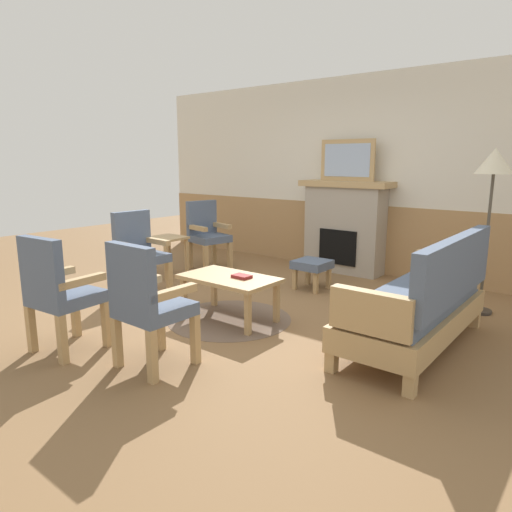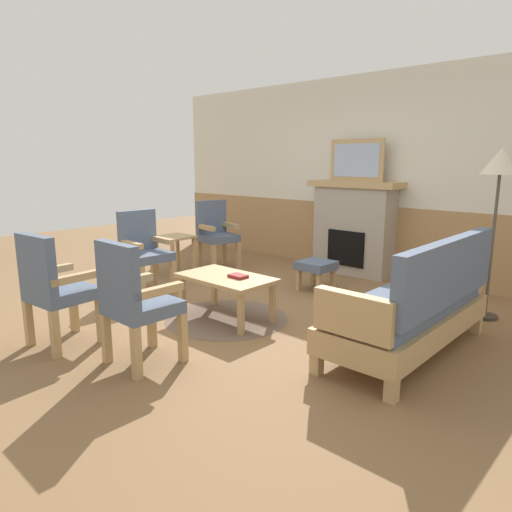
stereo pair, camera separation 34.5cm
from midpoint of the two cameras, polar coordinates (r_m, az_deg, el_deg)
ground_plane at (r=4.86m, az=-4.64°, el=-7.03°), size 14.00×14.00×0.00m
wall_back at (r=6.74m, az=10.64°, el=9.41°), size 7.20×0.14×2.70m
fireplace at (r=6.58m, az=9.40°, el=3.64°), size 1.30×0.44×1.28m
framed_picture at (r=6.52m, az=9.67°, el=11.57°), size 0.80×0.04×0.56m
couch at (r=4.03m, az=17.31°, el=-5.61°), size 0.70×1.80×0.98m
coffee_table at (r=4.58m, az=-5.49°, el=-3.21°), size 0.96×0.56×0.44m
round_rug at (r=4.69m, az=-5.40°, el=-7.72°), size 1.23×1.23×0.01m
book_on_table at (r=4.50m, az=-3.97°, el=-2.54°), size 0.18×0.13×0.03m
footstool at (r=5.69m, az=5.21°, el=-1.29°), size 0.40×0.40×0.36m
armchair_near_fireplace at (r=6.80m, az=-7.54°, el=2.99°), size 0.57×0.57×0.98m
armchair_by_window_left at (r=5.60m, az=-15.97°, el=0.75°), size 0.50×0.50×0.98m
armchair_front_left at (r=4.14m, az=-25.44°, el=-3.74°), size 0.52×0.52×0.98m
armchair_front_center at (r=3.58m, az=-16.02°, el=-5.33°), size 0.48×0.48×0.98m
side_table at (r=6.38m, az=-12.43°, el=1.29°), size 0.44×0.44×0.55m
floor_lamp_by_couch at (r=5.10m, az=25.53°, el=9.36°), size 0.36×0.36×1.68m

